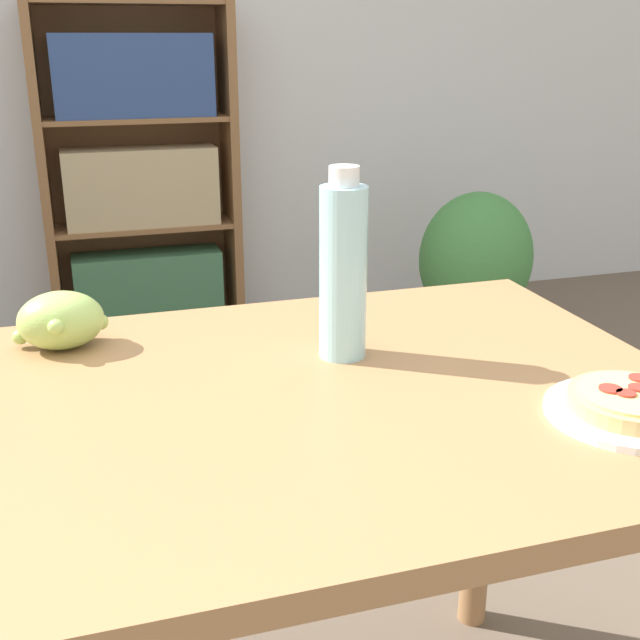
{
  "coord_description": "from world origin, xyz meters",
  "views": [
    {
      "loc": [
        -0.0,
        -0.93,
        1.22
      ],
      "look_at": [
        0.32,
        0.14,
        0.82
      ],
      "focal_mm": 45.0,
      "sensor_mm": 36.0,
      "label": 1
    }
  ],
  "objects_px": {
    "pizza_on_plate": "(634,406)",
    "drink_bottle": "(346,270)",
    "bookshelf": "(142,182)",
    "grape_bunch": "(65,320)",
    "potted_plant_floor": "(477,265)"
  },
  "relations": [
    {
      "from": "drink_bottle",
      "to": "bookshelf",
      "type": "height_order",
      "value": "bookshelf"
    },
    {
      "from": "pizza_on_plate",
      "to": "grape_bunch",
      "type": "bearing_deg",
      "value": 146.08
    },
    {
      "from": "pizza_on_plate",
      "to": "potted_plant_floor",
      "type": "distance_m",
      "value": 2.32
    },
    {
      "from": "pizza_on_plate",
      "to": "drink_bottle",
      "type": "distance_m",
      "value": 0.43
    },
    {
      "from": "pizza_on_plate",
      "to": "potted_plant_floor",
      "type": "bearing_deg",
      "value": 66.67
    },
    {
      "from": "drink_bottle",
      "to": "grape_bunch",
      "type": "bearing_deg",
      "value": 158.64
    },
    {
      "from": "grape_bunch",
      "to": "potted_plant_floor",
      "type": "relative_size",
      "value": 0.23
    },
    {
      "from": "grape_bunch",
      "to": "bookshelf",
      "type": "height_order",
      "value": "bookshelf"
    },
    {
      "from": "grape_bunch",
      "to": "potted_plant_floor",
      "type": "height_order",
      "value": "grape_bunch"
    },
    {
      "from": "bookshelf",
      "to": "potted_plant_floor",
      "type": "relative_size",
      "value": 2.17
    },
    {
      "from": "grape_bunch",
      "to": "potted_plant_floor",
      "type": "xyz_separation_m",
      "value": [
        1.59,
        1.63,
        -0.48
      ]
    },
    {
      "from": "drink_bottle",
      "to": "potted_plant_floor",
      "type": "bearing_deg",
      "value": 56.43
    },
    {
      "from": "pizza_on_plate",
      "to": "grape_bunch",
      "type": "relative_size",
      "value": 1.46
    },
    {
      "from": "grape_bunch",
      "to": "potted_plant_floor",
      "type": "bearing_deg",
      "value": 45.7
    },
    {
      "from": "grape_bunch",
      "to": "drink_bottle",
      "type": "distance_m",
      "value": 0.44
    }
  ]
}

